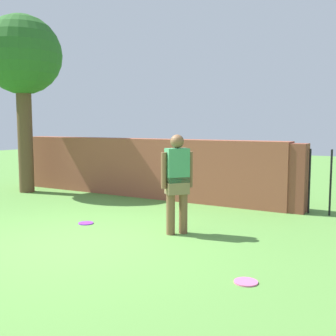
# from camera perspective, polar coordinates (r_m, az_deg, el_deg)

# --- Properties ---
(ground_plane) EXTENTS (40.00, 40.00, 0.00)m
(ground_plane) POSITION_cam_1_polar(r_m,az_deg,el_deg) (6.46, -11.96, -10.04)
(ground_plane) COLOR #568C3D
(brick_wall) EXTENTS (7.40, 0.50, 1.43)m
(brick_wall) POSITION_cam_1_polar(r_m,az_deg,el_deg) (10.23, -3.90, 0.09)
(brick_wall) COLOR brown
(brick_wall) RESTS_ON ground
(tree) EXTENTS (2.01, 2.01, 4.57)m
(tree) POSITION_cam_1_polar(r_m,az_deg,el_deg) (11.51, -19.59, 14.10)
(tree) COLOR brown
(tree) RESTS_ON ground
(person) EXTENTS (0.40, 0.44, 1.62)m
(person) POSITION_cam_1_polar(r_m,az_deg,el_deg) (6.62, 1.27, -1.59)
(person) COLOR brown
(person) RESTS_ON ground
(frisbee_pink) EXTENTS (0.27, 0.27, 0.02)m
(frisbee_pink) POSITION_cam_1_polar(r_m,az_deg,el_deg) (4.88, 10.77, -15.29)
(frisbee_pink) COLOR pink
(frisbee_pink) RESTS_ON ground
(frisbee_purple) EXTENTS (0.27, 0.27, 0.02)m
(frisbee_purple) POSITION_cam_1_polar(r_m,az_deg,el_deg) (7.60, -11.34, -7.52)
(frisbee_purple) COLOR purple
(frisbee_purple) RESTS_ON ground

